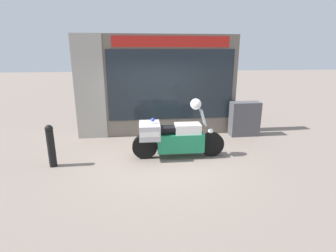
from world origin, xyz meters
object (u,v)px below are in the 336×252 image
object	(u,v)px
white_helmet	(196,104)
utility_cabinet	(244,119)
paramedic_motorcycle	(172,137)
street_bollard	(51,145)

from	to	relation	value
white_helmet	utility_cabinet	bearing A→B (deg)	38.23
paramedic_motorcycle	street_bollard	world-z (taller)	paramedic_motorcycle
utility_cabinet	street_bollard	bearing A→B (deg)	-162.26
paramedic_motorcycle	white_helmet	bearing A→B (deg)	0.00
white_helmet	paramedic_motorcycle	bearing A→B (deg)	178.66
white_helmet	street_bollard	size ratio (longest dim) A/B	0.27
utility_cabinet	street_bollard	world-z (taller)	utility_cabinet
paramedic_motorcycle	utility_cabinet	distance (m)	3.06
white_helmet	street_bollard	distance (m)	3.67
utility_cabinet	street_bollard	size ratio (longest dim) A/B	1.07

